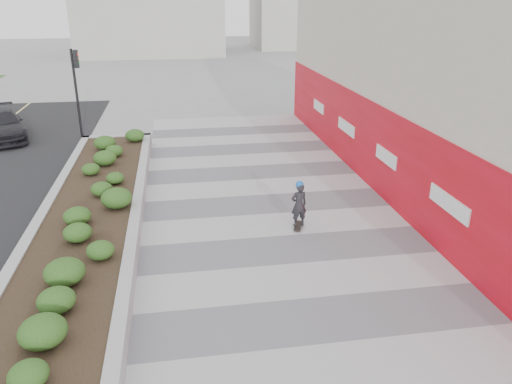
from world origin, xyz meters
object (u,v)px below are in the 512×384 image
car_dark (1,125)px  traffic_signal_near (77,81)px  planter (88,219)px  skateboarder (299,204)px

car_dark → traffic_signal_near: bearing=-30.6°
planter → traffic_signal_near: (-1.73, 10.50, 2.34)m
traffic_signal_near → car_dark: (-3.86, 0.68, -2.07)m
skateboarder → car_dark: (-11.67, 11.91, -0.07)m
skateboarder → car_dark: skateboarder is taller
planter → traffic_signal_near: 10.90m
planter → car_dark: (-5.58, 11.18, 0.27)m
traffic_signal_near → skateboarder: (7.82, -11.23, -2.01)m
planter → car_dark: car_dark is taller
traffic_signal_near → skateboarder: traffic_signal_near is taller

